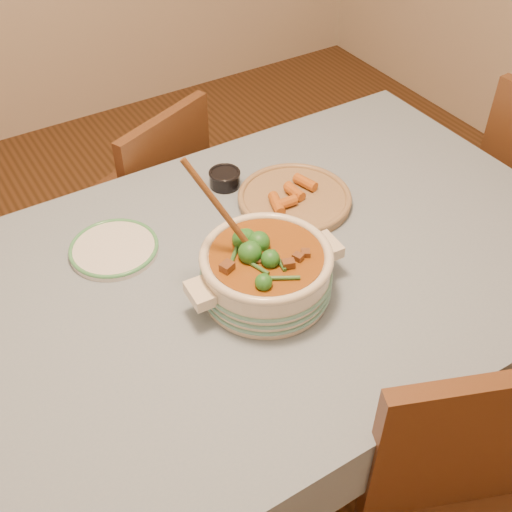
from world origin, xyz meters
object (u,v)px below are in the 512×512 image
(condiment_bowl, at_px, (225,178))
(fried_plate, at_px, (295,197))
(dining_table, at_px, (268,289))
(stew_casserole, at_px, (266,269))
(white_plate, at_px, (114,248))
(chair_far, at_px, (150,200))

(condiment_bowl, xyz_separation_m, fried_plate, (0.12, -0.17, -0.01))
(dining_table, relative_size, fried_plate, 4.26)
(stew_casserole, relative_size, white_plate, 1.51)
(stew_casserole, bearing_deg, dining_table, 53.45)
(white_plate, distance_m, fried_plate, 0.51)
(condiment_bowl, bearing_deg, white_plate, -165.37)
(dining_table, distance_m, fried_plate, 0.28)
(white_plate, bearing_deg, fried_plate, -8.41)
(fried_plate, relative_size, chair_far, 0.47)
(condiment_bowl, relative_size, chair_far, 0.12)
(stew_casserole, bearing_deg, chair_far, 86.72)
(condiment_bowl, relative_size, fried_plate, 0.26)
(white_plate, xyz_separation_m, chair_far, (0.30, 0.50, -0.29))
(dining_table, bearing_deg, fried_plate, 41.09)
(stew_casserole, distance_m, white_plate, 0.42)
(condiment_bowl, bearing_deg, chair_far, 101.97)
(stew_casserole, xyz_separation_m, white_plate, (-0.25, 0.33, -0.07))
(white_plate, distance_m, chair_far, 0.65)
(white_plate, distance_m, condiment_bowl, 0.40)
(fried_plate, bearing_deg, dining_table, -138.91)
(condiment_bowl, bearing_deg, stew_casserole, -107.22)
(white_plate, bearing_deg, chair_far, 59.25)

